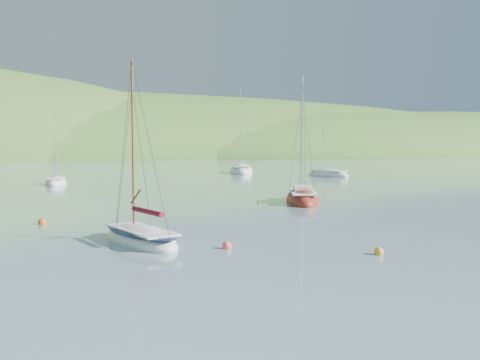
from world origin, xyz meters
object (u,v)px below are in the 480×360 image
object	(u,v)px
sloop_red	(302,200)
distant_sloop_a	(56,183)
distant_sloop_b	(241,172)
daysailer_white	(141,238)
distant_sloop_d	(328,175)

from	to	relation	value
sloop_red	distant_sloop_a	bearing A→B (deg)	146.83
distant_sloop_a	distant_sloop_b	distance (m)	30.43
distant_sloop_a	distant_sloop_b	size ratio (longest dim) A/B	0.65
daysailer_white	distant_sloop_d	size ratio (longest dim) A/B	0.91
sloop_red	distant_sloop_d	world-z (taller)	sloop_red
sloop_red	distant_sloop_a	distance (m)	31.11
daysailer_white	distant_sloop_a	size ratio (longest dim) A/B	1.00
daysailer_white	sloop_red	xyz separation A→B (m)	(14.58, 12.62, -0.00)
sloop_red	distant_sloop_b	world-z (taller)	distant_sloop_b
sloop_red	distant_sloop_d	xyz separation A→B (m)	(17.48, 27.47, -0.04)
sloop_red	distant_sloop_b	size ratio (longest dim) A/B	0.77
distant_sloop_d	sloop_red	bearing A→B (deg)	-140.99
daysailer_white	distant_sloop_a	world-z (taller)	daysailer_white
distant_sloop_a	distant_sloop_b	bearing A→B (deg)	33.15
distant_sloop_a	distant_sloop_d	size ratio (longest dim) A/B	0.91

